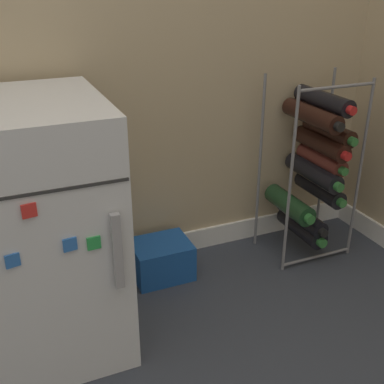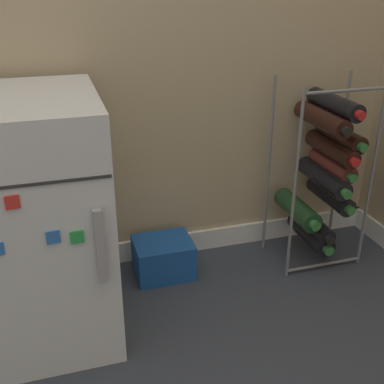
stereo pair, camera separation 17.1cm
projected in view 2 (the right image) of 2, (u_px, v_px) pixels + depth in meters
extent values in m
plane|color=#333842|center=(210.00, 366.00, 1.48)|extent=(14.00, 14.00, 0.00)
cube|color=white|center=(161.00, 246.00, 2.04)|extent=(6.93, 0.01, 0.09)
cube|color=silver|center=(32.00, 221.00, 1.51)|extent=(0.47, 0.54, 0.79)
cube|color=#2D2D2D|center=(18.00, 186.00, 1.18)|extent=(0.46, 0.00, 0.01)
cube|color=#9E9EA3|center=(100.00, 247.00, 1.29)|extent=(0.02, 0.02, 0.22)
cube|color=red|center=(12.00, 202.00, 1.19)|extent=(0.04, 0.01, 0.04)
cube|color=green|center=(77.00, 237.00, 1.28)|extent=(0.04, 0.01, 0.04)
cube|color=blue|center=(53.00, 237.00, 1.26)|extent=(0.04, 0.01, 0.04)
cylinder|color=slate|center=(295.00, 190.00, 1.77)|extent=(0.01, 0.01, 0.75)
cylinder|color=slate|center=(371.00, 180.00, 1.86)|extent=(0.01, 0.01, 0.75)
cylinder|color=slate|center=(269.00, 168.00, 1.97)|extent=(0.01, 0.01, 0.75)
cylinder|color=slate|center=(339.00, 160.00, 2.05)|extent=(0.01, 0.01, 0.75)
cylinder|color=slate|center=(323.00, 264.00, 1.96)|extent=(0.33, 0.01, 0.01)
cylinder|color=slate|center=(347.00, 91.00, 1.66)|extent=(0.33, 0.01, 0.01)
cylinder|color=black|center=(310.00, 233.00, 2.02)|extent=(0.08, 0.26, 0.08)
cylinder|color=#2D7033|center=(328.00, 250.00, 1.90)|extent=(0.04, 0.02, 0.04)
cylinder|color=black|center=(311.00, 223.00, 2.00)|extent=(0.07, 0.27, 0.07)
cylinder|color=black|center=(330.00, 240.00, 1.87)|extent=(0.03, 0.02, 0.03)
cylinder|color=#19381E|center=(297.00, 209.00, 1.95)|extent=(0.08, 0.26, 0.08)
cylinder|color=#2D7033|center=(315.00, 225.00, 1.83)|extent=(0.04, 0.02, 0.04)
cylinder|color=black|center=(330.00, 195.00, 1.97)|extent=(0.07, 0.26, 0.07)
cylinder|color=#2D7033|center=(350.00, 210.00, 1.85)|extent=(0.04, 0.02, 0.04)
cylinder|color=black|center=(323.00, 178.00, 1.93)|extent=(0.08, 0.30, 0.08)
cylinder|color=#2D7033|center=(346.00, 194.00, 1.78)|extent=(0.04, 0.02, 0.04)
cylinder|color=#56231E|center=(332.00, 165.00, 1.91)|extent=(0.07, 0.25, 0.07)
cylinder|color=#2D7033|center=(352.00, 178.00, 1.79)|extent=(0.03, 0.02, 0.03)
cylinder|color=black|center=(332.00, 148.00, 1.88)|extent=(0.07, 0.29, 0.07)
cylinder|color=red|center=(355.00, 162.00, 1.74)|extent=(0.03, 0.02, 0.03)
cylinder|color=black|center=(341.00, 136.00, 1.87)|extent=(0.07, 0.26, 0.07)
cylinder|color=#2D7033|center=(363.00, 148.00, 1.74)|extent=(0.03, 0.02, 0.03)
cylinder|color=black|center=(322.00, 119.00, 1.81)|extent=(0.07, 0.31, 0.07)
cylinder|color=black|center=(347.00, 132.00, 1.67)|extent=(0.03, 0.02, 0.03)
cylinder|color=black|center=(335.00, 104.00, 1.80)|extent=(0.07, 0.30, 0.07)
cylinder|color=red|center=(360.00, 115.00, 1.66)|extent=(0.03, 0.02, 0.03)
cube|color=#194C9E|center=(163.00, 257.00, 1.91)|extent=(0.23, 0.18, 0.15)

